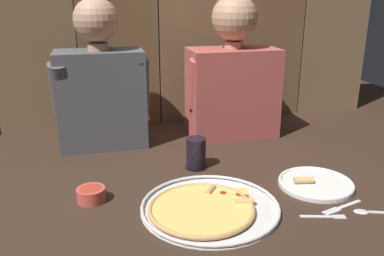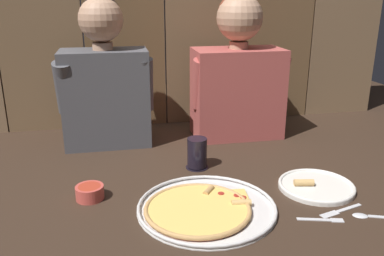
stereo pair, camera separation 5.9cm
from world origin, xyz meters
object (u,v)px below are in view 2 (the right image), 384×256
Objects in this scene: pizza_tray at (204,208)px; drinking_glass at (197,153)px; diner_right at (238,72)px; diner_left at (105,78)px; dinner_plate at (316,186)px; dipping_bowl at (90,192)px.

drinking_glass reaches higher than pizza_tray.
diner_left is at bearing -179.91° from diner_right.
dipping_bowl is at bearing 174.24° from dinner_plate.
dipping_bowl reaches higher than pizza_tray.
pizza_tray is at bearing -22.95° from dipping_bowl.
diner_left reaches higher than dinner_plate.
pizza_tray is 0.75m from diner_right.
pizza_tray is 0.67× the size of diner_right.
dinner_plate is at bearing -40.23° from diner_left.
dinner_plate reaches higher than pizza_tray.
diner_left is 0.56m from diner_right.
drinking_glass is 0.50m from diner_left.
diner_right reaches higher than dinner_plate.
dinner_plate is 0.91m from diner_left.
drinking_glass is at bearing 23.92° from dipping_bowl.
dipping_bowl is (-0.38, -0.17, -0.03)m from drinking_glass.
diner_right is at bearing 0.09° from diner_left.
pizza_tray is 0.31m from drinking_glass.
dipping_bowl is 0.56m from diner_left.
pizza_tray is 4.73× the size of dipping_bowl.
diner_right is (0.25, 0.32, 0.23)m from drinking_glass.
dipping_bowl is at bearing 157.05° from pizza_tray.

